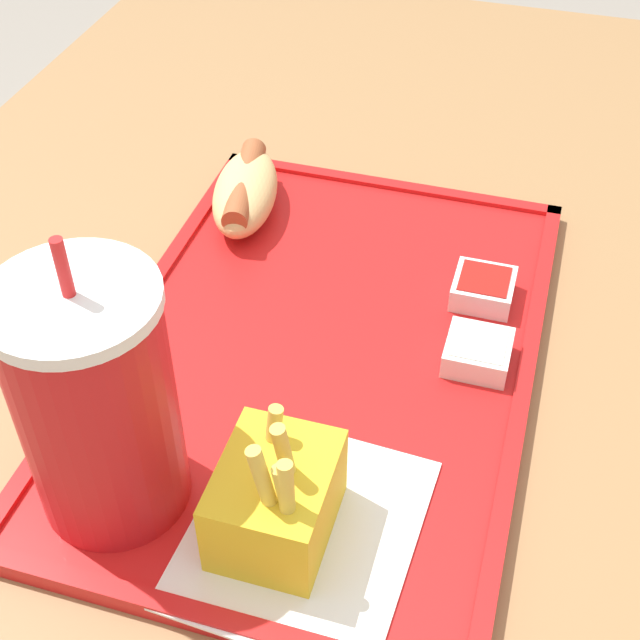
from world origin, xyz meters
name	(u,v)px	position (x,y,z in m)	size (l,w,h in m)	color
dining_table	(309,597)	(0.00, 0.00, 0.35)	(1.35, 0.83, 0.71)	olive
food_tray	(320,354)	(-0.01, -0.01, 0.71)	(0.46, 0.31, 0.01)	red
paper_napkin	(303,532)	(-0.16, -0.05, 0.72)	(0.16, 0.14, 0.00)	white
soda_cup	(97,403)	(-0.16, 0.07, 0.80)	(0.10, 0.10, 0.20)	red
hot_dog_far	(245,191)	(0.14, 0.10, 0.74)	(0.13, 0.08, 0.04)	#DBB270
fries_carton	(276,499)	(-0.16, -0.03, 0.75)	(0.08, 0.07, 0.10)	gold
sauce_cup_mayo	(478,352)	(0.01, -0.13, 0.73)	(0.05, 0.05, 0.02)	silver
sauce_cup_ketchup	(483,288)	(0.09, -0.12, 0.73)	(0.05, 0.05, 0.02)	silver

